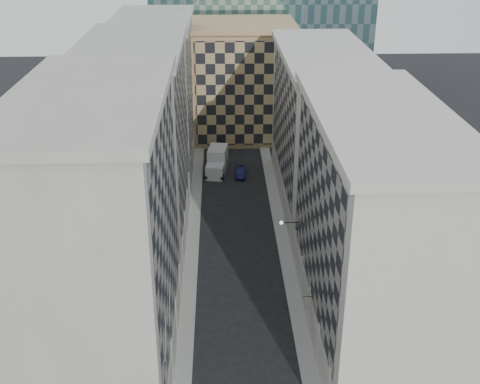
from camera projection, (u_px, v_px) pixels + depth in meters
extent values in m
cube|color=gray|center=(192.00, 247.00, 68.65)|extent=(1.50, 100.00, 0.15)
cube|color=gray|center=(284.00, 245.00, 68.99)|extent=(1.50, 100.00, 0.15)
cube|color=#9A968A|center=(104.00, 245.00, 46.42)|extent=(10.00, 22.00, 23.00)
cube|color=gray|center=(166.00, 227.00, 45.94)|extent=(0.25, 19.36, 18.00)
cube|color=#9A968A|center=(172.00, 345.00, 50.80)|extent=(0.45, 21.12, 3.20)
cube|color=#9A968A|center=(87.00, 96.00, 41.37)|extent=(10.80, 22.80, 0.70)
cylinder|color=#9A968A|center=(168.00, 362.00, 48.05)|extent=(0.90, 0.90, 4.40)
cylinder|color=#9A968A|center=(172.00, 319.00, 53.02)|extent=(0.90, 0.90, 4.40)
cylinder|color=#9A968A|center=(176.00, 284.00, 57.99)|extent=(0.90, 0.90, 4.40)
cube|color=#9B9890|center=(138.00, 148.00, 66.52)|extent=(10.00, 22.00, 22.00)
cube|color=gray|center=(181.00, 135.00, 66.04)|extent=(0.25, 19.36, 17.00)
cube|color=#9B9890|center=(185.00, 223.00, 70.68)|extent=(0.45, 21.12, 3.20)
cube|color=#9B9890|center=(130.00, 45.00, 61.68)|extent=(10.80, 22.80, 0.70)
cylinder|color=#9B9890|center=(179.00, 255.00, 62.96)|extent=(0.90, 0.90, 4.40)
cylinder|color=#9B9890|center=(182.00, 229.00, 67.94)|extent=(0.90, 0.90, 4.40)
cylinder|color=#9B9890|center=(184.00, 208.00, 72.91)|extent=(0.90, 0.90, 4.40)
cylinder|color=#9B9890|center=(186.00, 188.00, 77.88)|extent=(0.90, 0.90, 4.40)
cube|color=#9A968A|center=(156.00, 97.00, 86.62)|extent=(10.00, 22.00, 21.00)
cube|color=gray|center=(190.00, 86.00, 86.14)|extent=(0.25, 19.36, 16.00)
cube|color=#9A968A|center=(192.00, 154.00, 90.57)|extent=(0.45, 21.12, 3.20)
cube|color=#9A968A|center=(152.00, 20.00, 82.00)|extent=(10.80, 22.80, 0.70)
cylinder|color=#9A968A|center=(188.00, 172.00, 82.85)|extent=(0.90, 0.90, 4.40)
cylinder|color=#9A968A|center=(190.00, 157.00, 87.82)|extent=(0.90, 0.90, 4.40)
cylinder|color=#9A968A|center=(191.00, 144.00, 92.80)|extent=(0.90, 0.90, 4.40)
cylinder|color=#9A968A|center=(193.00, 132.00, 97.77)|extent=(0.90, 0.90, 4.40)
cube|color=beige|center=(372.00, 232.00, 51.38)|extent=(10.00, 26.00, 20.00)
cube|color=gray|center=(316.00, 217.00, 50.58)|extent=(0.25, 22.88, 15.00)
cube|color=beige|center=(311.00, 313.00, 54.81)|extent=(0.45, 24.96, 3.20)
cube|color=beige|center=(384.00, 116.00, 46.96)|extent=(10.80, 26.80, 0.70)
cylinder|color=beige|center=(322.00, 345.00, 49.85)|extent=(0.90, 0.90, 4.40)
cylinder|color=beige|center=(313.00, 308.00, 54.56)|extent=(0.90, 0.90, 4.40)
cylinder|color=beige|center=(306.00, 276.00, 59.26)|extent=(0.90, 0.90, 4.40)
cylinder|color=beige|center=(299.00, 249.00, 63.96)|extent=(0.90, 0.90, 4.40)
cube|color=beige|center=(322.00, 132.00, 76.00)|extent=(10.00, 28.00, 19.00)
cube|color=gray|center=(284.00, 121.00, 75.20)|extent=(0.25, 24.64, 14.00)
cube|color=beige|center=(282.00, 189.00, 79.21)|extent=(0.45, 26.88, 3.20)
cube|color=beige|center=(327.00, 54.00, 71.80)|extent=(10.80, 28.80, 0.70)
cube|color=#A28256|center=(243.00, 83.00, 99.43)|extent=(16.00, 14.00, 18.00)
cube|color=tan|center=(244.00, 95.00, 93.01)|extent=(15.20, 0.25, 16.50)
cube|color=#A28256|center=(243.00, 25.00, 95.42)|extent=(16.80, 14.80, 0.80)
cube|color=#2A2520|center=(229.00, 36.00, 109.89)|extent=(6.00, 6.00, 28.00)
cylinder|color=gray|center=(165.00, 338.00, 41.75)|extent=(0.10, 2.33, 2.33)
cylinder|color=gray|center=(169.00, 304.00, 45.36)|extent=(0.10, 2.33, 2.33)
cylinder|color=black|center=(290.00, 223.00, 60.95)|extent=(1.80, 0.08, 0.08)
sphere|color=#FFE5B2|center=(281.00, 223.00, 60.92)|extent=(0.36, 0.36, 0.36)
cube|color=#BCBCBC|center=(215.00, 171.00, 86.01)|extent=(2.83, 3.02, 2.03)
cube|color=#BCBCBC|center=(218.00, 159.00, 88.34)|extent=(3.12, 4.38, 3.50)
cylinder|color=black|center=(207.00, 177.00, 85.52)|extent=(0.47, 1.05, 1.02)
cylinder|color=black|center=(222.00, 177.00, 85.31)|extent=(0.47, 1.05, 1.02)
cylinder|color=black|center=(212.00, 163.00, 90.19)|extent=(0.47, 1.05, 1.02)
cylinder|color=black|center=(227.00, 163.00, 89.99)|extent=(0.47, 1.05, 1.02)
imported|color=#10133E|center=(240.00, 172.00, 86.66)|extent=(1.37, 3.90, 1.28)
cylinder|color=black|center=(308.00, 296.00, 52.80)|extent=(0.77, 0.11, 0.06)
cube|color=#B9B287|center=(305.00, 300.00, 52.95)|extent=(0.10, 0.68, 0.67)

